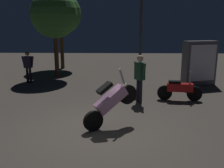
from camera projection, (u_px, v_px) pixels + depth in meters
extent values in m
plane|color=#4C443D|center=(99.00, 130.00, 6.72)|extent=(40.00, 40.00, 0.00)
cylinder|color=black|center=(93.00, 121.00, 6.62)|extent=(0.53, 0.39, 0.56)
cylinder|color=black|center=(128.00, 94.00, 7.04)|extent=(0.53, 0.39, 0.56)
cube|color=#C68CB7|center=(111.00, 99.00, 6.78)|extent=(0.97, 0.77, 0.76)
cube|color=black|center=(105.00, 88.00, 6.60)|extent=(0.49, 0.43, 0.32)
cylinder|color=gray|center=(122.00, 76.00, 6.81)|extent=(0.20, 0.16, 0.44)
sphere|color=#F2EABF|center=(125.00, 85.00, 6.92)|extent=(0.12, 0.12, 0.12)
cylinder|color=black|center=(165.00, 93.00, 9.47)|extent=(0.57, 0.17, 0.56)
cylinder|color=black|center=(194.00, 94.00, 9.30)|extent=(0.57, 0.17, 0.56)
cube|color=#B71414|center=(180.00, 87.00, 9.33)|extent=(0.98, 0.42, 0.30)
cube|color=black|center=(175.00, 82.00, 9.32)|extent=(0.47, 0.29, 0.10)
cylinder|color=gray|center=(190.00, 78.00, 9.20)|extent=(0.07, 0.07, 0.45)
sphere|color=#F2EABF|center=(192.00, 86.00, 9.26)|extent=(0.12, 0.12, 0.12)
cylinder|color=black|center=(141.00, 91.00, 9.08)|extent=(0.12, 0.12, 0.85)
cylinder|color=black|center=(138.00, 90.00, 9.22)|extent=(0.12, 0.12, 0.85)
cube|color=#1E3F2D|center=(140.00, 71.00, 8.98)|extent=(0.40, 0.43, 0.63)
sphere|color=tan|center=(140.00, 58.00, 8.87)|extent=(0.24, 0.24, 0.24)
cylinder|color=#1E3F2D|center=(144.00, 71.00, 8.77)|extent=(0.18, 0.21, 0.58)
cylinder|color=#1E3F2D|center=(136.00, 69.00, 9.17)|extent=(0.18, 0.21, 0.58)
cylinder|color=black|center=(27.00, 75.00, 12.31)|extent=(0.12, 0.12, 0.76)
cylinder|color=black|center=(30.00, 75.00, 12.28)|extent=(0.12, 0.12, 0.76)
cube|color=#261E38|center=(28.00, 62.00, 12.15)|extent=(0.40, 0.30, 0.57)
sphere|color=brown|center=(27.00, 54.00, 12.05)|extent=(0.21, 0.21, 0.21)
cylinder|color=#261E38|center=(23.00, 61.00, 12.19)|extent=(0.19, 0.12, 0.52)
cylinder|color=#261E38|center=(32.00, 62.00, 12.09)|extent=(0.19, 0.12, 0.52)
cylinder|color=#38383D|center=(141.00, 39.00, 11.95)|extent=(0.14, 0.14, 4.36)
cylinder|color=#4C331E|center=(56.00, 54.00, 13.64)|extent=(0.24, 0.24, 2.49)
sphere|color=#336B2D|center=(54.00, 15.00, 13.16)|extent=(2.51, 2.51, 2.51)
cylinder|color=#4C331E|center=(62.00, 49.00, 16.46)|extent=(0.24, 0.24, 2.62)
sphere|color=#336B2D|center=(60.00, 14.00, 15.95)|extent=(2.69, 2.69, 2.69)
cube|color=#595960|center=(199.00, 63.00, 11.73)|extent=(1.68, 0.96, 2.10)
cube|color=white|center=(203.00, 63.00, 11.47)|extent=(1.29, 0.44, 1.68)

